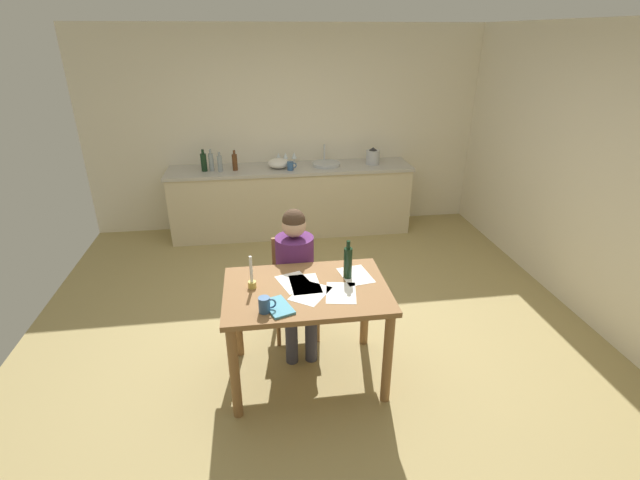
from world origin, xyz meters
TOP-DOWN VIEW (x-y plane):
  - ground_plane at (0.00, 0.00)m, footprint 5.20×5.20m
  - wall_back at (0.00, 2.60)m, footprint 5.20×0.12m
  - wall_right at (2.60, 0.00)m, footprint 0.12×5.20m
  - kitchen_counter at (0.00, 2.24)m, footprint 3.13×0.64m
  - dining_table at (-0.13, -0.66)m, footprint 1.19×0.81m
  - chair_at_table at (-0.16, -0.01)m, footprint 0.41×0.41m
  - person_seated at (-0.16, -0.16)m, footprint 0.33×0.59m
  - coffee_mug at (-0.43, -0.92)m, footprint 0.12×0.08m
  - candlestick at (-0.52, -0.59)m, footprint 0.06×0.06m
  - book_magazine at (-0.35, -0.88)m, footprint 0.23×0.28m
  - paper_letter at (-0.11, -0.73)m, footprint 0.34×0.36m
  - paper_bill at (0.11, -0.75)m, footprint 0.26×0.33m
  - paper_envelope at (0.26, -0.52)m, footprint 0.26×0.33m
  - paper_receipt at (-0.13, -0.59)m, footprint 0.23×0.31m
  - paper_notice at (-0.20, -0.56)m, footprint 0.29×0.35m
  - wine_bottle_on_table at (0.20, -0.54)m, footprint 0.06×0.06m
  - sink_unit at (0.46, 2.24)m, footprint 0.36×0.36m
  - bottle_oil at (-1.08, 2.20)m, footprint 0.07×0.07m
  - bottle_vinegar at (-0.99, 2.21)m, footprint 0.06×0.06m
  - bottle_wine_red at (-0.88, 2.16)m, footprint 0.06×0.06m
  - bottle_sauce at (-0.70, 2.19)m, footprint 0.07×0.07m
  - mixing_bowl at (-0.15, 2.22)m, footprint 0.27×0.27m
  - stovetop_kettle at (1.08, 2.24)m, footprint 0.18×0.18m
  - wine_glass_near_sink at (0.06, 2.39)m, footprint 0.07×0.07m
  - wine_glass_by_kettle at (-0.05, 2.39)m, footprint 0.07×0.07m
  - wine_glass_back_left at (-0.14, 2.39)m, footprint 0.07×0.07m
  - teacup_on_counter at (-0.01, 2.09)m, footprint 0.12×0.08m

SIDE VIEW (x-z plane):
  - ground_plane at x=0.00m, z-range -0.04..0.00m
  - kitchen_counter at x=0.00m, z-range 0.00..0.90m
  - chair_at_table at x=-0.16m, z-range 0.05..0.91m
  - dining_table at x=-0.13m, z-range 0.27..1.06m
  - person_seated at x=-0.16m, z-range 0.08..1.28m
  - paper_letter at x=-0.11m, z-range 0.79..0.80m
  - paper_bill at x=0.11m, z-range 0.79..0.80m
  - paper_envelope at x=0.26m, z-range 0.79..0.80m
  - paper_receipt at x=-0.13m, z-range 0.79..0.80m
  - paper_notice at x=-0.20m, z-range 0.79..0.80m
  - book_magazine at x=-0.35m, z-range 0.79..0.81m
  - coffee_mug at x=-0.43m, z-range 0.79..0.90m
  - candlestick at x=-0.52m, z-range 0.74..0.99m
  - wine_bottle_on_table at x=0.20m, z-range 0.77..1.07m
  - sink_unit at x=0.46m, z-range 0.80..1.04m
  - teacup_on_counter at x=-0.01m, z-range 0.90..1.01m
  - mixing_bowl at x=-0.15m, z-range 0.90..1.02m
  - stovetop_kettle at x=1.08m, z-range 0.89..1.11m
  - bottle_wine_red at x=-0.88m, z-range 0.88..1.12m
  - bottle_sauce at x=-0.70m, z-range 0.88..1.13m
  - wine_glass_near_sink at x=0.06m, z-range 0.93..1.09m
  - wine_glass_by_kettle at x=-0.05m, z-range 0.93..1.09m
  - wine_glass_back_left at x=-0.14m, z-range 0.93..1.09m
  - bottle_vinegar at x=-0.99m, z-range 0.88..1.15m
  - bottle_oil at x=-1.08m, z-range 0.88..1.15m
  - wall_back at x=0.00m, z-range 0.00..2.60m
  - wall_right at x=2.60m, z-range 0.00..2.60m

